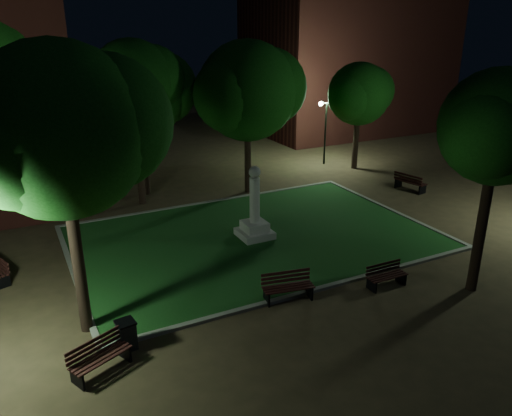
{
  "coord_description": "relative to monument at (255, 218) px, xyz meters",
  "views": [
    {
      "loc": [
        -9.06,
        -15.91,
        8.9
      ],
      "look_at": [
        -0.44,
        1.0,
        1.83
      ],
      "focal_mm": 35.0,
      "sensor_mm": 36.0,
      "label": 1
    }
  ],
  "objects": [
    {
      "name": "ground",
      "position": [
        0.0,
        -2.0,
        -0.96
      ],
      "size": [
        80.0,
        80.0,
        0.0
      ],
      "primitive_type": "plane",
      "color": "#443522"
    },
    {
      "name": "lawn",
      "position": [
        0.0,
        0.0,
        -0.92
      ],
      "size": [
        15.0,
        10.0,
        0.08
      ],
      "primitive_type": "cube",
      "color": "#1A4A1A",
      "rests_on": "ground"
    },
    {
      "name": "lawn_kerb",
      "position": [
        0.0,
        0.0,
        -0.9
      ],
      "size": [
        15.4,
        10.4,
        0.12
      ],
      "color": "slate",
      "rests_on": "ground"
    },
    {
      "name": "monument",
      "position": [
        0.0,
        0.0,
        0.0
      ],
      "size": [
        1.4,
        1.4,
        3.2
      ],
      "color": "#ABA49E",
      "rests_on": "lawn"
    },
    {
      "name": "building_far",
      "position": [
        18.0,
        18.0,
        5.04
      ],
      "size": [
        16.0,
        10.0,
        12.0
      ],
      "primitive_type": "cube",
      "color": "#57211B",
      "rests_on": "ground"
    },
    {
      "name": "tree_west",
      "position": [
        -7.64,
        -3.85,
        5.23
      ],
      "size": [
        5.92,
        4.83,
        8.61
      ],
      "color": "black",
      "rests_on": "ground"
    },
    {
      "name": "tree_north_wl",
      "position": [
        -3.11,
        6.68,
        5.27
      ],
      "size": [
        4.96,
        4.05,
        8.26
      ],
      "color": "black",
      "rests_on": "ground"
    },
    {
      "name": "tree_north_er",
      "position": [
        2.7,
        5.93,
        4.58
      ],
      "size": [
        6.44,
        5.26,
        8.17
      ],
      "color": "black",
      "rests_on": "ground"
    },
    {
      "name": "tree_ne",
      "position": [
        10.92,
        7.08,
        3.79
      ],
      "size": [
        4.75,
        3.88,
        6.7
      ],
      "color": "black",
      "rests_on": "ground"
    },
    {
      "name": "tree_se",
      "position": [
        4.93,
        -7.48,
        4.84
      ],
      "size": [
        4.58,
        3.74,
        7.68
      ],
      "color": "black",
      "rests_on": "ground"
    },
    {
      "name": "tree_far_north",
      "position": [
        -2.44,
        8.12,
        4.58
      ],
      "size": [
        5.9,
        4.82,
        7.95
      ],
      "color": "black",
      "rests_on": "ground"
    },
    {
      "name": "lamppost_ne",
      "position": [
        9.69,
        8.86,
        1.99
      ],
      "size": [
        1.18,
        0.28,
        4.17
      ],
      "color": "black",
      "rests_on": "ground"
    },
    {
      "name": "bench_near_left",
      "position": [
        -1.32,
        -5.09,
        -0.5
      ],
      "size": [
        1.84,
        0.93,
        0.96
      ],
      "rotation": [
        0.0,
        0.0,
        -0.19
      ],
      "color": "black",
      "rests_on": "ground"
    },
    {
      "name": "bench_near_right",
      "position": [
        2.29,
        -5.9,
        -0.56
      ],
      "size": [
        1.53,
        0.56,
        0.83
      ],
      "rotation": [
        0.0,
        0.0,
        -0.02
      ],
      "color": "black",
      "rests_on": "ground"
    },
    {
      "name": "bench_west_near",
      "position": [
        -7.75,
        -6.04,
        -0.52
      ],
      "size": [
        1.78,
        1.23,
        0.93
      ],
      "rotation": [
        0.0,
        0.0,
        0.42
      ],
      "color": "black",
      "rests_on": "ground"
    },
    {
      "name": "bench_right_side",
      "position": [
        10.75,
        1.95,
        -0.49
      ],
      "size": [
        0.98,
        1.91,
        1.0
      ],
      "rotation": [
        0.0,
        0.0,
        1.77
      ],
      "color": "black",
      "rests_on": "ground"
    },
    {
      "name": "trash_bin",
      "position": [
        -6.86,
        -5.37,
        -0.5
      ],
      "size": [
        0.6,
        0.6,
        0.9
      ],
      "color": "black",
      "rests_on": "ground"
    }
  ]
}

